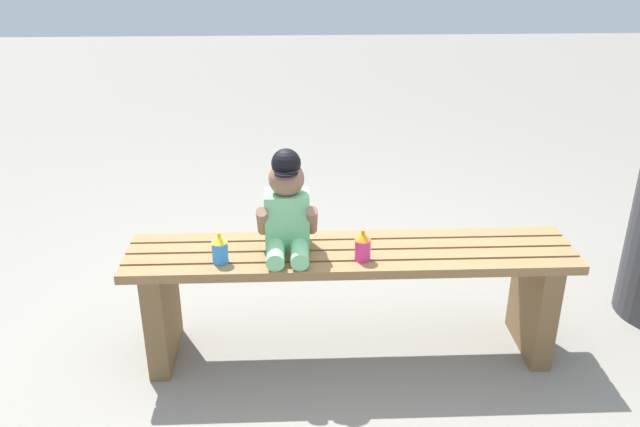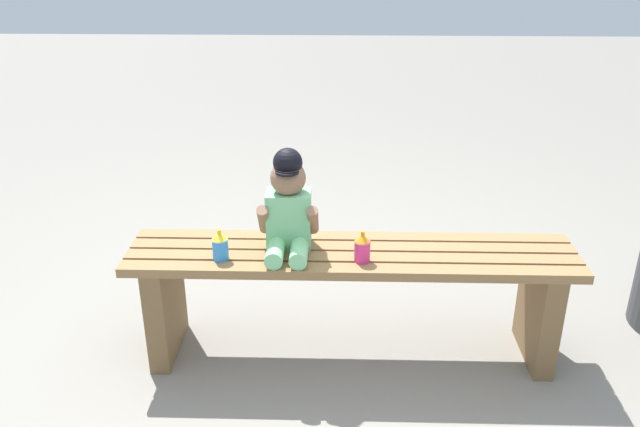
{
  "view_description": "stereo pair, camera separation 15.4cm",
  "coord_description": "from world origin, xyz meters",
  "px_view_note": "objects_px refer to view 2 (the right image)",
  "views": [
    {
      "loc": [
        -0.21,
        -2.28,
        1.67
      ],
      "look_at": [
        -0.12,
        -0.05,
        0.66
      ],
      "focal_mm": 37.13,
      "sensor_mm": 36.0,
      "label": 1
    },
    {
      "loc": [
        -0.06,
        -2.29,
        1.67
      ],
      "look_at": [
        -0.12,
        -0.05,
        0.66
      ],
      "focal_mm": 37.13,
      "sensor_mm": 36.0,
      "label": 2
    }
  ],
  "objects_px": {
    "park_bench": "(351,284)",
    "child_figure": "(288,207)",
    "sippy_cup_right": "(362,247)",
    "sippy_cup_left": "(220,245)"
  },
  "relations": [
    {
      "from": "park_bench",
      "to": "child_figure",
      "type": "relative_size",
      "value": 4.33
    },
    {
      "from": "park_bench",
      "to": "sippy_cup_right",
      "type": "xyz_separation_m",
      "value": [
        0.04,
        -0.08,
        0.21
      ]
    },
    {
      "from": "sippy_cup_left",
      "to": "sippy_cup_right",
      "type": "height_order",
      "value": "same"
    },
    {
      "from": "park_bench",
      "to": "sippy_cup_left",
      "type": "distance_m",
      "value": 0.55
    },
    {
      "from": "child_figure",
      "to": "sippy_cup_right",
      "type": "bearing_deg",
      "value": -19.31
    },
    {
      "from": "sippy_cup_left",
      "to": "sippy_cup_right",
      "type": "xyz_separation_m",
      "value": [
        0.53,
        0.0,
        0.0
      ]
    },
    {
      "from": "child_figure",
      "to": "sippy_cup_right",
      "type": "relative_size",
      "value": 3.26
    },
    {
      "from": "park_bench",
      "to": "sippy_cup_left",
      "type": "relative_size",
      "value": 14.12
    },
    {
      "from": "park_bench",
      "to": "sippy_cup_left",
      "type": "height_order",
      "value": "sippy_cup_left"
    },
    {
      "from": "child_figure",
      "to": "sippy_cup_left",
      "type": "height_order",
      "value": "child_figure"
    }
  ]
}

